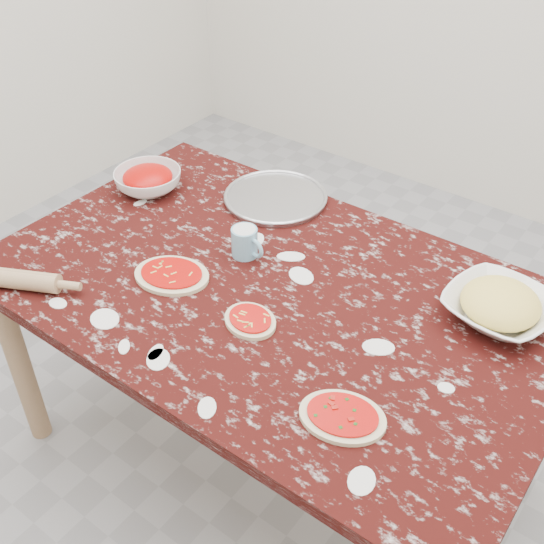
% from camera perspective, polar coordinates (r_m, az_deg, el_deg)
% --- Properties ---
extents(ground, '(4.00, 4.00, 0.00)m').
position_cam_1_polar(ground, '(2.38, 0.00, -15.37)').
color(ground, gray).
extents(worktable, '(1.60, 1.00, 0.75)m').
position_cam_1_polar(worktable, '(1.89, 0.00, -3.18)').
color(worktable, black).
rests_on(worktable, ground).
extents(pizza_tray, '(0.40, 0.40, 0.01)m').
position_cam_1_polar(pizza_tray, '(2.21, 0.31, 6.40)').
color(pizza_tray, '#B2B2B7').
rests_on(pizza_tray, worktable).
extents(sauce_bowl, '(0.29, 0.29, 0.07)m').
position_cam_1_polar(sauce_bowl, '(2.29, -10.65, 7.76)').
color(sauce_bowl, white).
rests_on(sauce_bowl, worktable).
extents(cheese_bowl, '(0.31, 0.31, 0.07)m').
position_cam_1_polar(cheese_bowl, '(1.81, 19.01, -3.02)').
color(cheese_bowl, white).
rests_on(cheese_bowl, worktable).
extents(flour_mug, '(0.12, 0.08, 0.09)m').
position_cam_1_polar(flour_mug, '(1.93, -2.32, 2.60)').
color(flour_mug, '#76AFCA').
rests_on(flour_mug, worktable).
extents(pizza_left, '(0.26, 0.23, 0.02)m').
position_cam_1_polar(pizza_left, '(1.89, -8.65, -0.25)').
color(pizza_left, beige).
rests_on(pizza_left, worktable).
extents(pizza_mid, '(0.17, 0.16, 0.02)m').
position_cam_1_polar(pizza_mid, '(1.72, -1.90, -4.21)').
color(pizza_mid, beige).
rests_on(pizza_mid, worktable).
extents(pizza_right, '(0.23, 0.20, 0.02)m').
position_cam_1_polar(pizza_right, '(1.51, 6.11, -12.31)').
color(pizza_right, beige).
rests_on(pizza_right, worktable).
extents(rolling_pin, '(0.27, 0.17, 0.06)m').
position_cam_1_polar(rolling_pin, '(1.96, -21.58, -0.53)').
color(rolling_pin, tan).
rests_on(rolling_pin, worktable).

